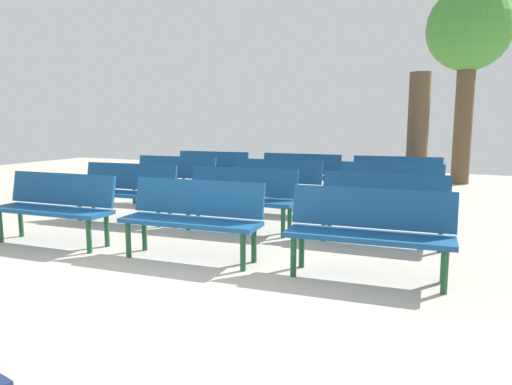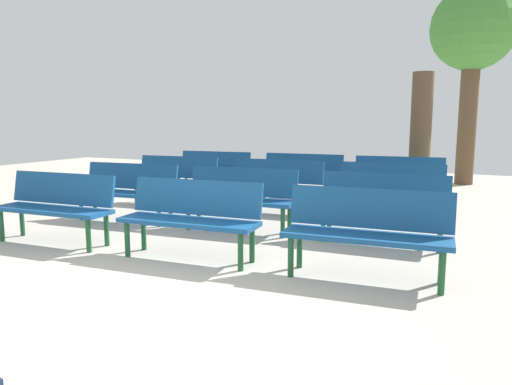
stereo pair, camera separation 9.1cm
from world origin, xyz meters
name	(u,v)px [view 1 (the left image)]	position (x,y,z in m)	size (l,w,h in m)	color
ground_plane	(103,309)	(0.00, 0.00, 0.00)	(24.00, 24.00, 0.00)	#B2A899
bench_r0_c0	(56,204)	(-2.03, 1.43, 0.50)	(1.63, 0.57, 0.87)	navy
bench_r0_c1	(193,214)	(-0.11, 1.57, 0.50)	(1.63, 0.59, 0.87)	navy
bench_r0_c2	(369,227)	(1.82, 1.72, 0.50)	(1.63, 0.60, 0.87)	navy
bench_r1_c0	(126,188)	(-2.12, 2.88, 0.50)	(1.63, 0.61, 0.87)	navy
bench_r1_c1	(240,195)	(-0.24, 3.03, 0.50)	(1.64, 0.62, 0.87)	navy
bench_r1_c2	(383,203)	(1.70, 3.18, 0.50)	(1.62, 0.55, 0.87)	navy
bench_r2_c0	(173,177)	(-2.29, 4.40, 0.50)	(1.63, 0.58, 0.87)	navy
bench_r2_c1	(274,182)	(-0.34, 4.53, 0.50)	(1.63, 0.58, 0.87)	navy
bench_r2_c2	(390,187)	(1.55, 4.68, 0.50)	(1.63, 0.57, 0.87)	navy
bench_r3_c0	(211,169)	(-2.34, 5.87, 0.50)	(1.63, 0.60, 0.87)	navy
bench_r3_c1	(299,173)	(-0.41, 6.02, 0.50)	(1.62, 0.55, 0.87)	navy
bench_r3_c2	(396,177)	(1.45, 6.09, 0.50)	(1.64, 0.64, 0.87)	navy
tree_0	(417,135)	(1.67, 7.16, 1.24)	(0.41, 0.41, 2.47)	brown
tree_1	(469,35)	(2.44, 9.68, 3.51)	(1.94, 1.94, 4.62)	brown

